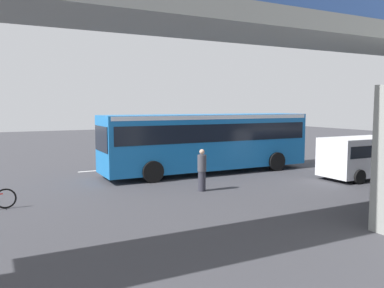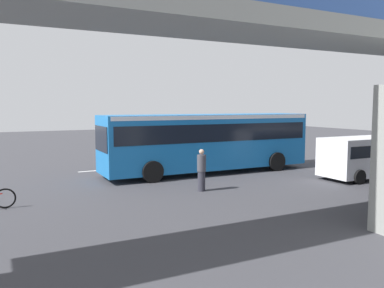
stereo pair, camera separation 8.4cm
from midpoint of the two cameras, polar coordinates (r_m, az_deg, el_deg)
The scene contains 9 objects.
ground at distance 21.37m, azimuth -1.83°, elevation -4.12°, with size 80.00×80.00×0.00m, color #38383D.
city_bus at distance 21.02m, azimuth 2.17°, elevation 0.90°, with size 11.54×2.85×3.15m.
parked_van at distance 21.35m, azimuth 23.95°, elevation -1.41°, with size 4.80×2.17×2.05m.
pedestrian at distance 16.55m, azimuth 1.31°, elevation -3.88°, with size 0.38×0.38×1.79m.
traffic_sign at distance 23.26m, azimuth -5.87°, elevation 1.34°, with size 0.08×0.60×2.80m.
lane_dash_leftmost at distance 25.43m, azimuth 3.91°, elevation -2.55°, with size 2.00×0.20×0.01m, color silver.
lane_dash_left at distance 23.64m, azimuth -4.44°, elevation -3.18°, with size 2.00×0.20×0.01m, color silver.
lane_dash_centre at distance 22.43m, azimuth -13.93°, elevation -3.81°, with size 2.00×0.20×0.01m, color silver.
pedestrian_overpass at distance 12.64m, azimuth 19.02°, elevation 12.96°, with size 28.76×2.60×7.09m.
Camera 1 is at (9.01, 19.03, 3.62)m, focal length 36.45 mm.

